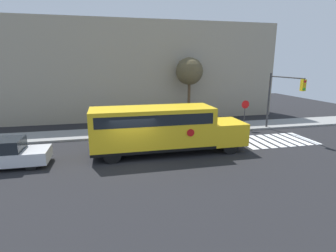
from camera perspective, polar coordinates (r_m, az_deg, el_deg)
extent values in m
plane|color=black|center=(15.24, -7.48, -7.69)|extent=(60.00, 60.00, 0.00)
cube|color=gray|center=(21.40, -9.20, -1.34)|extent=(44.00, 3.00, 0.15)
cube|color=#9E937F|center=(27.21, -10.53, 11.68)|extent=(32.00, 4.00, 9.49)
cube|color=white|center=(19.42, 16.24, -3.45)|extent=(0.50, 3.20, 0.01)
cube|color=white|center=(19.77, 18.02, -3.29)|extent=(0.50, 3.20, 0.01)
cube|color=white|center=(20.13, 19.74, -3.12)|extent=(0.50, 3.20, 0.01)
cube|color=white|center=(20.51, 21.39, -2.96)|extent=(0.50, 3.20, 0.01)
cube|color=white|center=(20.91, 22.98, -2.81)|extent=(0.50, 3.20, 0.01)
cube|color=white|center=(21.32, 24.51, -2.66)|extent=(0.50, 3.20, 0.01)
cube|color=white|center=(21.74, 25.98, -2.51)|extent=(0.50, 3.20, 0.01)
cube|color=white|center=(22.19, 27.39, -2.37)|extent=(0.50, 3.20, 0.01)
cube|color=yellow|center=(15.97, -3.39, -0.33)|extent=(7.36, 2.50, 2.45)
cube|color=yellow|center=(17.50, 12.21, -1.18)|extent=(2.17, 2.50, 1.39)
cube|color=black|center=(16.27, -3.33, -4.24)|extent=(7.36, 2.54, 0.16)
cube|color=black|center=(15.82, -3.42, 2.04)|extent=(6.77, 2.53, 0.64)
cylinder|color=red|center=(15.25, 4.96, -1.49)|extent=(0.44, 0.02, 0.44)
cylinder|color=black|center=(18.57, 10.41, -2.31)|extent=(1.00, 0.30, 1.00)
cylinder|color=black|center=(16.69, 13.32, -4.24)|extent=(1.00, 0.30, 1.00)
cylinder|color=black|center=(17.11, -12.18, -3.74)|extent=(1.00, 0.30, 1.00)
cylinder|color=black|center=(15.06, -12.03, -6.11)|extent=(1.00, 0.30, 1.00)
cube|color=silver|center=(16.70, -32.18, -5.78)|extent=(4.61, 1.81, 0.68)
cylinder|color=black|center=(17.04, -26.40, -5.59)|extent=(0.64, 0.22, 0.64)
cylinder|color=black|center=(15.60, -27.69, -7.41)|extent=(0.64, 0.22, 0.64)
cylinder|color=#38383A|center=(23.04, 16.27, 1.94)|extent=(0.07, 0.07, 2.18)
cylinder|color=red|center=(22.82, 16.50, 4.51)|extent=(0.68, 0.03, 0.68)
cylinder|color=#38383A|center=(23.79, 21.04, 5.02)|extent=(0.16, 0.16, 4.71)
cylinder|color=#38383A|center=(22.01, 24.35, 9.64)|extent=(0.10, 3.93, 0.10)
cube|color=yellow|center=(20.58, 27.34, 7.89)|extent=(0.28, 0.28, 0.80)
cylinder|color=red|center=(20.45, 27.69, 8.56)|extent=(0.18, 0.02, 0.18)
cylinder|color=#EAB214|center=(20.47, 27.61, 7.84)|extent=(0.18, 0.02, 0.18)
cylinder|color=green|center=(20.49, 27.53, 7.12)|extent=(0.18, 0.02, 0.18)
cylinder|color=brown|center=(25.21, 4.57, 5.51)|extent=(0.27, 0.27, 4.03)
sphere|color=brown|center=(24.98, 4.69, 11.82)|extent=(2.53, 2.53, 2.53)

